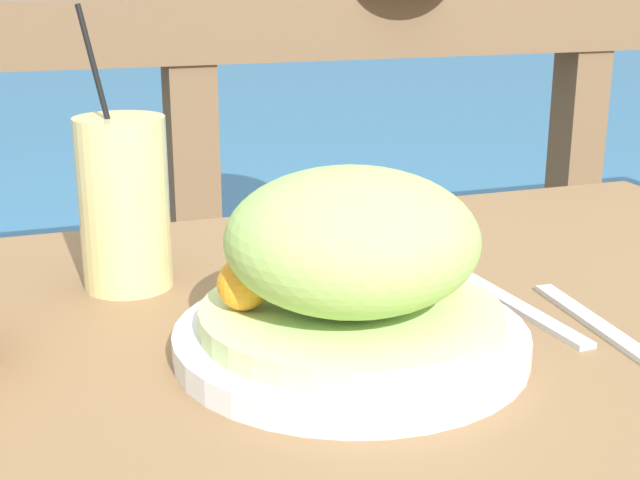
{
  "coord_description": "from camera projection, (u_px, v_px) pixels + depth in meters",
  "views": [
    {
      "loc": [
        -0.26,
        -0.61,
        1.01
      ],
      "look_at": [
        -0.02,
        0.07,
        0.79
      ],
      "focal_mm": 50.0,
      "sensor_mm": 36.0,
      "label": 1
    }
  ],
  "objects": [
    {
      "name": "patio_table",
      "position": [
        367.0,
        450.0,
        0.75
      ],
      "size": [
        1.08,
        0.77,
        0.73
      ],
      "color": "olive",
      "rests_on": "ground_plane"
    },
    {
      "name": "railing_fence",
      "position": [
        194.0,
        200.0,
        1.36
      ],
      "size": [
        2.8,
        0.08,
        0.97
      ],
      "color": "brown",
      "rests_on": "ground_plane"
    },
    {
      "name": "sea_backdrop",
      "position": [
        76.0,
        164.0,
        3.75
      ],
      "size": [
        12.0,
        4.0,
        0.45
      ],
      "color": "teal",
      "rests_on": "ground_plane"
    },
    {
      "name": "salad_plate",
      "position": [
        351.0,
        275.0,
        0.67
      ],
      "size": [
        0.27,
        0.27,
        0.14
      ],
      "color": "silver",
      "rests_on": "patio_table"
    },
    {
      "name": "drink_glass",
      "position": [
        124.0,
        203.0,
        0.8
      ],
      "size": [
        0.08,
        0.08,
        0.25
      ],
      "color": "#DBCC7F",
      "rests_on": "patio_table"
    },
    {
      "name": "fork",
      "position": [
        520.0,
        308.0,
        0.77
      ],
      "size": [
        0.03,
        0.18,
        0.0
      ],
      "color": "silver",
      "rests_on": "patio_table"
    },
    {
      "name": "knife",
      "position": [
        596.0,
        324.0,
        0.73
      ],
      "size": [
        0.03,
        0.18,
        0.0
      ],
      "color": "silver",
      "rests_on": "patio_table"
    }
  ]
}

